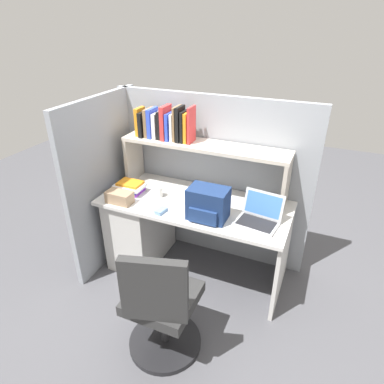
{
  "coord_description": "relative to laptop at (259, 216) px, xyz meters",
  "views": [
    {
      "loc": [
        0.95,
        -2.25,
        2.12
      ],
      "look_at": [
        0.0,
        -0.05,
        0.85
      ],
      "focal_mm": 31.28,
      "sensor_mm": 36.0,
      "label": 1
    }
  ],
  "objects": [
    {
      "name": "office_chair",
      "position": [
        -0.43,
        -0.79,
        -0.39
      ],
      "size": [
        0.52,
        0.54,
        0.93
      ],
      "rotation": [
        0.0,
        0.0,
        3.42
      ],
      "color": "black",
      "rests_on": "ground_plane"
    },
    {
      "name": "laptop",
      "position": [
        0.0,
        0.0,
        0.0
      ],
      "size": [
        0.34,
        0.3,
        0.22
      ],
      "color": "#B7BABF",
      "rests_on": "desk"
    },
    {
      "name": "reference_books_on_shelf",
      "position": [
        -0.93,
        0.29,
        0.53
      ],
      "size": [
        0.52,
        0.18,
        0.3
      ],
      "color": "orange",
      "rests_on": "overhead_hutch"
    },
    {
      "name": "desk_book_stack",
      "position": [
        -1.16,
        0.04,
        -0.0
      ],
      "size": [
        0.26,
        0.19,
        0.1
      ],
      "color": "purple",
      "rests_on": "desk"
    },
    {
      "name": "computer_mouse",
      "position": [
        -0.75,
        -0.17,
        -0.03
      ],
      "size": [
        0.07,
        0.11,
        0.03
      ],
      "primitive_type": "cube",
      "rotation": [
        0.0,
        0.0,
        -0.15
      ],
      "color": "#7299C6",
      "rests_on": "desk"
    },
    {
      "name": "tissue_box",
      "position": [
        -1.14,
        -0.17,
        -0.0
      ],
      "size": [
        0.22,
        0.12,
        0.1
      ],
      "primitive_type": "cube",
      "rotation": [
        0.0,
        0.0,
        -0.01
      ],
      "color": "#9E7F60",
      "rests_on": "desk"
    },
    {
      "name": "cubicle_partition_left",
      "position": [
        -1.42,
        0.04,
        -0.01
      ],
      "size": [
        0.05,
        1.06,
        1.55
      ],
      "primitive_type": "cube",
      "color": "gray",
      "rests_on": "ground_plane"
    },
    {
      "name": "paper_cup",
      "position": [
        -0.89,
        0.06,
        -0.0
      ],
      "size": [
        0.08,
        0.08,
        0.1
      ],
      "primitive_type": "cylinder",
      "color": "white",
      "rests_on": "desk"
    },
    {
      "name": "ground_plane",
      "position": [
        -0.57,
        0.09,
        -0.78
      ],
      "size": [
        8.0,
        8.0,
        0.0
      ],
      "primitive_type": "plane",
      "color": "#4C4C51"
    },
    {
      "name": "desk",
      "position": [
        -0.96,
        0.09,
        -0.38
      ],
      "size": [
        1.6,
        0.7,
        0.73
      ],
      "color": "silver",
      "rests_on": "ground_plane"
    },
    {
      "name": "backpack",
      "position": [
        -0.38,
        -0.1,
        0.07
      ],
      "size": [
        0.3,
        0.23,
        0.25
      ],
      "color": "navy",
      "rests_on": "desk"
    },
    {
      "name": "cubicle_partition_rear",
      "position": [
        -0.57,
        0.47,
        -0.01
      ],
      "size": [
        1.84,
        0.05,
        1.55
      ],
      "primitive_type": "cube",
      "color": "gray",
      "rests_on": "ground_plane"
    },
    {
      "name": "overhead_hutch",
      "position": [
        -0.57,
        0.29,
        0.3
      ],
      "size": [
        1.44,
        0.28,
        0.45
      ],
      "color": "#B3A99C",
      "rests_on": "desk"
    }
  ]
}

